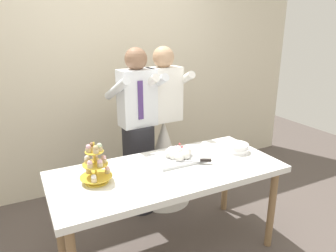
% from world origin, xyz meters
% --- Properties ---
extents(ground_plane, '(8.00, 8.00, 0.00)m').
position_xyz_m(ground_plane, '(0.00, 0.00, 0.00)').
color(ground_plane, '#564C47').
extents(rear_wall, '(5.20, 0.10, 2.90)m').
position_xyz_m(rear_wall, '(0.00, 1.49, 1.45)').
color(rear_wall, beige).
rests_on(rear_wall, ground_plane).
extents(dessert_table, '(1.80, 0.80, 0.78)m').
position_xyz_m(dessert_table, '(0.00, 0.00, 0.70)').
color(dessert_table, white).
rests_on(dessert_table, ground_plane).
extents(cupcake_stand, '(0.23, 0.23, 0.31)m').
position_xyz_m(cupcake_stand, '(-0.55, 0.04, 0.90)').
color(cupcake_stand, gold).
rests_on(cupcake_stand, dessert_table).
extents(main_cake_tray, '(0.42, 0.37, 0.13)m').
position_xyz_m(main_cake_tray, '(0.15, 0.13, 0.82)').
color(main_cake_tray, silver).
rests_on(main_cake_tray, dessert_table).
extents(plate_stack, '(0.21, 0.21, 0.08)m').
position_xyz_m(plate_stack, '(0.70, 0.04, 0.81)').
color(plate_stack, white).
rests_on(plate_stack, dessert_table).
extents(person_groom, '(0.49, 0.52, 1.66)m').
position_xyz_m(person_groom, '(0.04, 0.74, 0.75)').
color(person_groom, '#232328').
rests_on(person_groom, ground_plane).
extents(person_bride, '(0.56, 0.56, 1.66)m').
position_xyz_m(person_bride, '(0.34, 0.77, 0.58)').
color(person_bride, white).
rests_on(person_bride, ground_plane).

